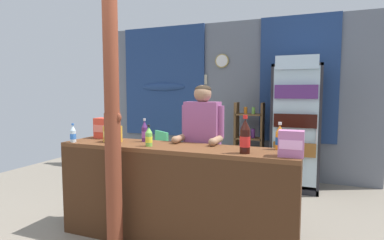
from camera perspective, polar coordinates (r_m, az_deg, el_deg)
ground_plane at (r=4.11m, az=0.20°, el=-16.46°), size 8.09×8.09×0.00m
back_wall_curtained at (r=5.65m, az=6.89°, el=4.36°), size 4.96×0.22×2.78m
stall_counter at (r=3.03m, az=-4.22°, el=-12.61°), size 2.40×0.50×0.99m
timber_post at (r=2.86m, az=-14.71°, el=0.16°), size 0.17×0.15×2.65m
drink_fridge at (r=4.95m, az=18.90°, el=0.25°), size 0.72×0.63×2.05m
bottle_shelf_rack at (r=5.25m, az=10.63°, el=-3.85°), size 0.48×0.28×1.35m
plastic_lawn_chair at (r=5.16m, az=-6.96°, el=-6.27°), size 0.61×0.61×0.86m
shopkeeper at (r=3.32m, az=1.94°, el=-3.75°), size 0.48×0.42×1.59m
soda_bottle_cola at (r=2.67m, az=9.90°, el=-3.19°), size 0.09×0.09×0.33m
soda_bottle_grape_soda at (r=3.30m, az=-8.88°, el=-2.21°), size 0.06×0.06×0.25m
soda_bottle_orange_soda at (r=2.93m, az=16.09°, el=-3.24°), size 0.08×0.08×0.25m
soda_bottle_lime_soda at (r=3.02m, az=-8.09°, el=-3.18°), size 0.07×0.07×0.21m
soda_bottle_water at (r=3.47m, az=-21.39°, el=-2.50°), size 0.06×0.06×0.20m
snack_box_choco_powder at (r=3.34m, az=-14.63°, el=-2.57°), size 0.17×0.12×0.17m
snack_box_crackers at (r=3.66m, az=-16.14°, el=-1.46°), size 0.20×0.14×0.23m
snack_box_wafer at (r=2.63m, az=18.08°, el=-4.23°), size 0.20×0.12×0.22m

